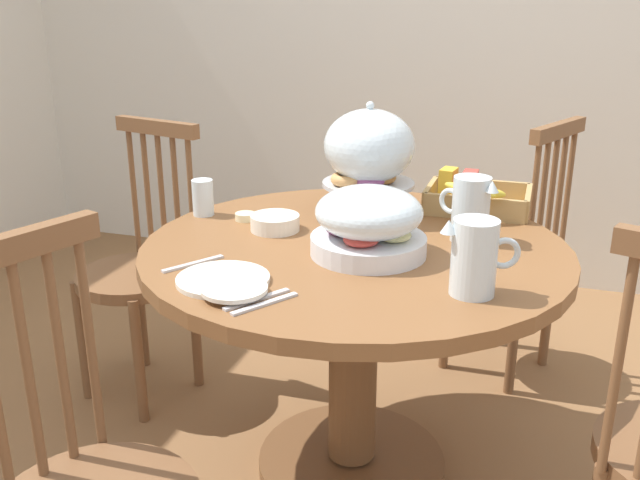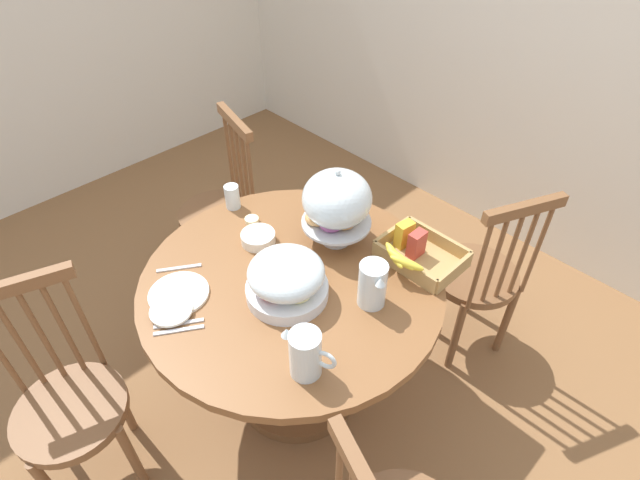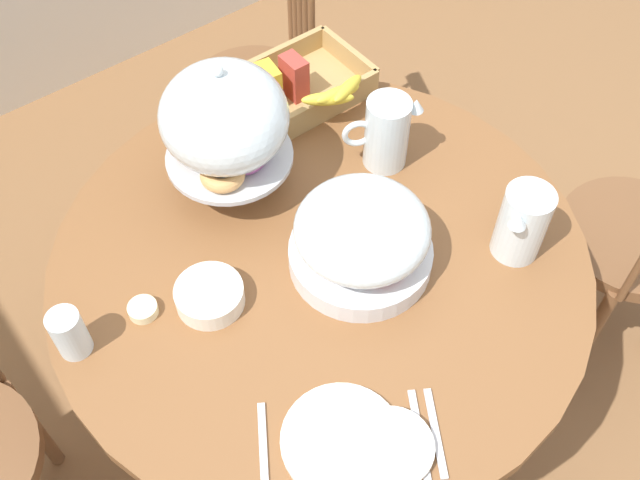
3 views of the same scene
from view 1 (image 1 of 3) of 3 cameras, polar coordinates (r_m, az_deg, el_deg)
name	(u,v)px [view 1 (image 1 of 3)]	position (r m, az deg, el deg)	size (l,w,h in m)	color
wall_back	(473,13)	(3.49, 12.41, 17.71)	(4.80, 0.06, 2.60)	silver
dining_table	(354,318)	(1.97, 2.79, -6.44)	(1.15, 1.15, 0.74)	brown
windsor_chair_near_window	(509,259)	(2.67, 15.21, -1.53)	(0.44, 0.44, 0.97)	brown
windsor_chair_by_cabinet	(140,274)	(2.52, -14.57, -2.72)	(0.42, 0.42, 0.97)	brown
pastry_stand_with_dome	(369,151)	(2.09, 4.03, 7.28)	(0.28, 0.28, 0.34)	silver
fruit_platter_covered	(369,223)	(1.78, 4.03, 1.41)	(0.30, 0.30, 0.18)	silver
orange_juice_pitcher	(474,261)	(1.57, 12.53, -1.66)	(0.18, 0.10, 0.18)	silver
milk_pitcher	(470,212)	(1.92, 12.21, 2.28)	(0.17, 0.11, 0.18)	silver
cereal_basket	(473,198)	(2.21, 12.43, 3.42)	(0.32, 0.30, 0.12)	tan
china_plate_large	(223,279)	(1.64, -7.96, -3.21)	(0.22, 0.22, 0.01)	white
china_plate_small	(234,289)	(1.56, -7.05, -4.00)	(0.15, 0.15, 0.01)	white
cereal_bowl	(275,223)	(1.99, -3.71, 1.43)	(0.14, 0.14, 0.04)	white
drinking_glass	(203,198)	(2.14, -9.58, 3.46)	(0.06, 0.06, 0.11)	silver
butter_dish	(245,217)	(2.09, -6.15, 1.92)	(0.06, 0.06, 0.02)	beige
table_knife	(257,299)	(1.54, -5.19, -4.87)	(0.17, 0.01, 0.01)	silver
dinner_fork	(265,304)	(1.51, -4.55, -5.23)	(0.17, 0.01, 0.01)	silver
soup_spoon	(193,264)	(1.76, -10.36, -1.92)	(0.17, 0.01, 0.01)	silver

